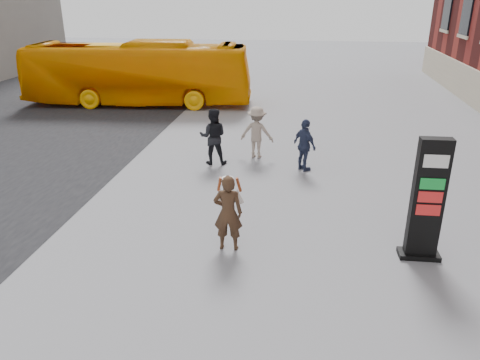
# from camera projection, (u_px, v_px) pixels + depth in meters

# --- Properties ---
(ground) EXTENTS (100.00, 100.00, 0.00)m
(ground) POSITION_uv_depth(u_px,v_px,m) (254.00, 264.00, 10.19)
(ground) COLOR #9E9EA3
(info_pylon) EXTENTS (0.89, 0.46, 2.76)m
(info_pylon) POSITION_uv_depth(u_px,v_px,m) (427.00, 200.00, 9.95)
(info_pylon) COLOR black
(info_pylon) RESTS_ON ground
(woman) EXTENTS (0.69, 0.64, 1.80)m
(woman) POSITION_uv_depth(u_px,v_px,m) (228.00, 212.00, 10.47)
(woman) COLOR #331E14
(woman) RESTS_ON ground
(bus) EXTENTS (11.71, 3.65, 3.21)m
(bus) POSITION_uv_depth(u_px,v_px,m) (138.00, 73.00, 23.96)
(bus) COLOR #EB9401
(bus) RESTS_ON road
(pedestrian_a) EXTENTS (0.99, 0.81, 1.91)m
(pedestrian_a) POSITION_uv_depth(u_px,v_px,m) (213.00, 136.00, 15.78)
(pedestrian_a) COLOR black
(pedestrian_a) RESTS_ON ground
(pedestrian_b) EXTENTS (1.26, 0.84, 1.83)m
(pedestrian_b) POSITION_uv_depth(u_px,v_px,m) (257.00, 132.00, 16.40)
(pedestrian_b) COLOR gray
(pedestrian_b) RESTS_ON ground
(pedestrian_c) EXTENTS (0.98, 1.04, 1.72)m
(pedestrian_c) POSITION_uv_depth(u_px,v_px,m) (305.00, 145.00, 15.19)
(pedestrian_c) COLOR #2B3350
(pedestrian_c) RESTS_ON ground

